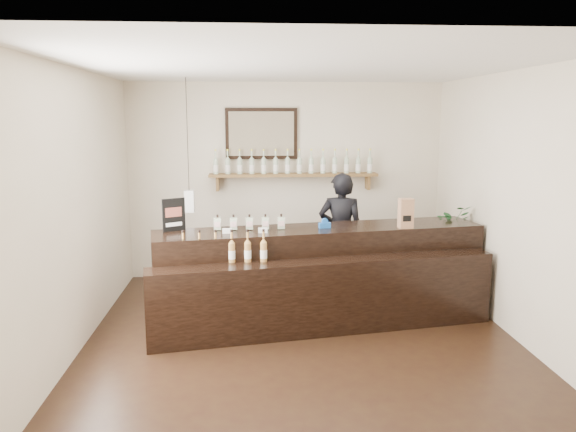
# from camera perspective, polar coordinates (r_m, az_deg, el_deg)

# --- Properties ---
(ground) EXTENTS (5.00, 5.00, 0.00)m
(ground) POSITION_cam_1_polar(r_m,az_deg,el_deg) (6.06, 1.41, -12.42)
(ground) COLOR black
(ground) RESTS_ON ground
(room_shell) EXTENTS (5.00, 5.00, 5.00)m
(room_shell) POSITION_cam_1_polar(r_m,az_deg,el_deg) (5.63, 1.48, 3.80)
(room_shell) COLOR beige
(room_shell) RESTS_ON ground
(back_wall_decor) EXTENTS (2.66, 0.96, 1.69)m
(back_wall_decor) POSITION_cam_1_polar(r_m,az_deg,el_deg) (7.98, -1.16, 5.98)
(back_wall_decor) COLOR brown
(back_wall_decor) RESTS_ON ground
(counter) EXTENTS (3.86, 1.64, 1.24)m
(counter) POSITION_cam_1_polar(r_m,az_deg,el_deg) (6.45, 3.39, -6.34)
(counter) COLOR black
(counter) RESTS_ON ground
(promo_sign) EXTENTS (0.24, 0.15, 0.37)m
(promo_sign) POSITION_cam_1_polar(r_m,az_deg,el_deg) (6.34, -11.53, 0.12)
(promo_sign) COLOR black
(promo_sign) RESTS_ON counter
(paper_bag) EXTENTS (0.16, 0.13, 0.34)m
(paper_bag) POSITION_cam_1_polar(r_m,az_deg,el_deg) (6.53, 11.88, 0.26)
(paper_bag) COLOR #8F6445
(paper_bag) RESTS_ON counter
(tape_dispenser) EXTENTS (0.14, 0.08, 0.11)m
(tape_dispenser) POSITION_cam_1_polar(r_m,az_deg,el_deg) (6.43, 3.75, -0.84)
(tape_dispenser) COLOR #1959B3
(tape_dispenser) RESTS_ON counter
(side_cabinet) EXTENTS (0.48, 0.59, 0.77)m
(side_cabinet) POSITION_cam_1_polar(r_m,az_deg,el_deg) (7.46, 16.08, -5.36)
(side_cabinet) COLOR brown
(side_cabinet) RESTS_ON ground
(potted_plant) EXTENTS (0.50, 0.47, 0.46)m
(potted_plant) POSITION_cam_1_polar(r_m,az_deg,el_deg) (7.33, 16.31, -0.72)
(potted_plant) COLOR #265F2D
(potted_plant) RESTS_ON side_cabinet
(shopkeeper) EXTENTS (0.74, 0.57, 1.82)m
(shopkeeper) POSITION_cam_1_polar(r_m,az_deg,el_deg) (7.36, 5.40, -1.01)
(shopkeeper) COLOR black
(shopkeeper) RESTS_ON ground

